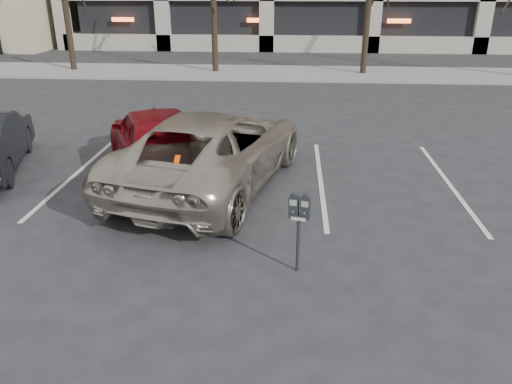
# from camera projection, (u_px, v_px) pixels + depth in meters

# --- Properties ---
(ground) EXTENTS (140.00, 140.00, 0.00)m
(ground) POSITION_uv_depth(u_px,v_px,m) (249.00, 224.00, 9.11)
(ground) COLOR #28282B
(ground) RESTS_ON ground
(sidewalk) EXTENTS (80.00, 4.00, 0.12)m
(sidewalk) POSITION_uv_depth(u_px,v_px,m) (278.00, 73.00, 23.79)
(sidewalk) COLOR gray
(sidewalk) RESTS_ON ground
(stall_lines) EXTENTS (16.90, 5.20, 0.00)m
(stall_lines) POSITION_uv_depth(u_px,v_px,m) (196.00, 176.00, 11.32)
(stall_lines) COLOR silver
(stall_lines) RESTS_ON ground
(parking_meter) EXTENTS (0.34, 0.19, 1.25)m
(parking_meter) POSITION_uv_depth(u_px,v_px,m) (299.00, 214.00, 7.27)
(parking_meter) COLOR black
(parking_meter) RESTS_ON ground
(suv_silver) EXTENTS (4.04, 6.33, 1.63)m
(suv_silver) POSITION_uv_depth(u_px,v_px,m) (212.00, 149.00, 10.56)
(suv_silver) COLOR beige
(suv_silver) RESTS_ON ground
(car_red) EXTENTS (3.63, 4.98, 1.58)m
(car_red) POSITION_uv_depth(u_px,v_px,m) (158.00, 139.00, 11.31)
(car_red) COLOR maroon
(car_red) RESTS_ON ground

